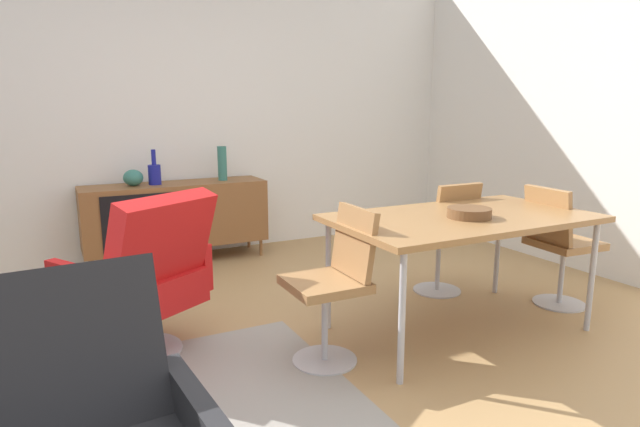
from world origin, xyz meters
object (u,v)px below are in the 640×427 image
object	(u,v)px
vase_ceramic_small	(133,178)
dining_chair_near_window	(335,279)
sideboard	(176,214)
vase_sculptural_dark	(155,173)
dining_chair_back_right	(445,233)
lounge_chair_red	(142,277)
dining_chair_far_end	(558,241)
dining_table	(462,222)
wooden_bowl_on_table	(469,213)
vase_cobalt	(222,163)

from	to	relation	value
vase_ceramic_small	dining_chair_near_window	xyz separation A→B (m)	(0.70, -2.34, -0.32)
sideboard	vase_sculptural_dark	world-z (taller)	vase_sculptural_dark
dining_chair_back_right	lounge_chair_red	bearing A→B (deg)	-179.03
vase_sculptural_dark	vase_ceramic_small	size ratio (longest dim) A/B	1.84
dining_chair_near_window	vase_sculptural_dark	bearing A→B (deg)	102.46
vase_sculptural_dark	dining_chair_far_end	xyz separation A→B (m)	(2.30, -2.33, -0.35)
dining_table	vase_sculptural_dark	bearing A→B (deg)	121.01
wooden_bowl_on_table	dining_table	bearing A→B (deg)	75.17
vase_cobalt	dining_chair_back_right	world-z (taller)	vase_cobalt
dining_chair_far_end	vase_ceramic_small	bearing A→B (deg)	136.67
dining_chair_near_window	wooden_bowl_on_table	bearing A→B (deg)	-4.89
dining_table	wooden_bowl_on_table	bearing A→B (deg)	-104.83
vase_ceramic_small	dining_table	world-z (taller)	vase_ceramic_small
sideboard	vase_ceramic_small	xyz separation A→B (m)	(-0.35, 0.00, 0.35)
dining_table	dining_chair_back_right	world-z (taller)	dining_chair_back_right
vase_sculptural_dark	dining_chair_back_right	world-z (taller)	vase_sculptural_dark
vase_sculptural_dark	lounge_chair_red	bearing A→B (deg)	-102.69
vase_sculptural_dark	lounge_chair_red	distance (m)	1.90
vase_cobalt	vase_sculptural_dark	size ratio (longest dim) A/B	1.03
vase_ceramic_small	wooden_bowl_on_table	distance (m)	2.88
vase_sculptural_dark	vase_ceramic_small	bearing A→B (deg)	180.00
wooden_bowl_on_table	dining_chair_far_end	size ratio (longest dim) A/B	0.30
dining_chair_back_right	vase_sculptural_dark	bearing A→B (deg)	134.61
dining_chair_far_end	lounge_chair_red	distance (m)	2.75
vase_ceramic_small	dining_chair_far_end	world-z (taller)	vase_ceramic_small
wooden_bowl_on_table	lounge_chair_red	xyz separation A→B (m)	(-1.80, 0.60, -0.30)
sideboard	vase_sculptural_dark	distance (m)	0.41
wooden_bowl_on_table	dining_chair_near_window	size ratio (longest dim) A/B	0.30
sideboard	wooden_bowl_on_table	distance (m)	2.72
lounge_chair_red	wooden_bowl_on_table	bearing A→B (deg)	-18.40
vase_sculptural_dark	sideboard	bearing A→B (deg)	-0.65
dining_table	vase_ceramic_small	bearing A→B (deg)	124.14
vase_sculptural_dark	dining_chair_far_end	world-z (taller)	vase_sculptural_dark
vase_cobalt	dining_chair_near_window	distance (m)	2.38
dining_chair_near_window	vase_cobalt	bearing A→B (deg)	87.70
vase_cobalt	wooden_bowl_on_table	xyz separation A→B (m)	(0.78, -2.41, -0.11)
vase_ceramic_small	dining_chair_back_right	world-z (taller)	vase_ceramic_small
vase_cobalt	wooden_bowl_on_table	size ratio (longest dim) A/B	1.21
vase_sculptural_dark	dining_chair_near_window	distance (m)	2.42
wooden_bowl_on_table	vase_ceramic_small	bearing A→B (deg)	122.97
vase_sculptural_dark	wooden_bowl_on_table	xyz separation A→B (m)	(1.39, -2.41, -0.05)
dining_chair_far_end	sideboard	bearing A→B (deg)	132.39
sideboard	lounge_chair_red	size ratio (longest dim) A/B	1.69
dining_chair_far_end	vase_sculptural_dark	bearing A→B (deg)	134.51
dining_table	dining_chair_back_right	size ratio (longest dim) A/B	1.87
vase_sculptural_dark	dining_table	distance (m)	2.73
dining_chair_far_end	lounge_chair_red	bearing A→B (deg)	169.16
sideboard	dining_table	size ratio (longest dim) A/B	1.00
vase_ceramic_small	dining_table	distance (m)	2.83
dining_chair_near_window	dining_chair_far_end	world-z (taller)	same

